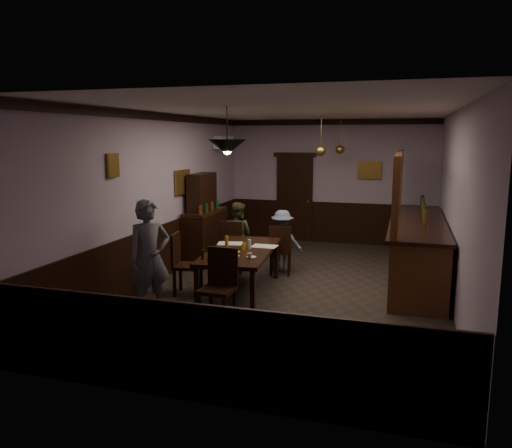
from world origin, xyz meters
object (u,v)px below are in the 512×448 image
at_px(dining_table, 241,253).
at_px(coffee_cup, 250,255).
at_px(pendant_brass_mid, 321,151).
at_px(chair_far_left, 233,244).
at_px(soda_can, 244,247).
at_px(chair_side, 183,261).
at_px(chair_near, 220,282).
at_px(chair_far_right, 280,248).
at_px(person_standing, 150,258).
at_px(person_seated_right, 282,241).
at_px(sideboard, 204,227).
at_px(pendant_brass_far, 340,150).
at_px(pendant_iron, 227,147).
at_px(person_seated_left, 237,236).
at_px(bar_counter, 417,248).

distance_m(dining_table, coffee_cup, 0.66).
bearing_deg(pendant_brass_mid, chair_far_left, -142.67).
bearing_deg(dining_table, soda_can, -32.22).
relative_size(chair_side, soda_can, 8.51).
bearing_deg(chair_near, chair_side, 138.18).
distance_m(dining_table, chair_far_right, 1.36).
relative_size(chair_far_left, chair_side, 0.99).
relative_size(chair_near, chair_side, 1.02).
height_order(chair_far_left, person_standing, person_standing).
xyz_separation_m(dining_table, chair_side, (-0.91, -0.29, -0.13)).
xyz_separation_m(chair_side, soda_can, (0.99, 0.24, 0.25)).
xyz_separation_m(person_seated_right, coffee_cup, (0.02, -2.14, 0.20)).
bearing_deg(sideboard, dining_table, -52.53).
height_order(soda_can, pendant_brass_mid, pendant_brass_mid).
relative_size(coffee_cup, soda_can, 0.67).
relative_size(chair_far_right, person_seated_right, 0.80).
xyz_separation_m(chair_side, person_standing, (-0.02, -1.05, 0.29)).
xyz_separation_m(pendant_brass_mid, pendant_brass_far, (0.20, 1.40, 0.00)).
relative_size(soda_can, pendant_iron, 0.18).
distance_m(dining_table, pendant_iron, 1.92).
distance_m(dining_table, pendant_brass_mid, 2.98).
xyz_separation_m(chair_near, soda_can, (-0.05, 1.26, 0.24)).
height_order(coffee_cup, pendant_brass_mid, pendant_brass_mid).
relative_size(sideboard, pendant_iron, 2.70).
bearing_deg(coffee_cup, chair_side, 162.63).
height_order(chair_near, person_standing, person_standing).
distance_m(dining_table, person_seated_right, 1.62).
bearing_deg(person_seated_right, coffee_cup, 90.27).
xyz_separation_m(pendant_iron, pendant_brass_far, (1.02, 4.53, -0.13)).
bearing_deg(person_seated_left, sideboard, -12.71).
bearing_deg(pendant_brass_far, chair_side, -116.49).
relative_size(dining_table, soda_can, 19.00).
bearing_deg(pendant_brass_mid, pendant_iron, -104.71).
xyz_separation_m(chair_near, bar_counter, (2.66, 3.01, 0.01)).
bearing_deg(chair_side, dining_table, -82.17).
distance_m(person_seated_right, pendant_iron, 3.01).
xyz_separation_m(coffee_cup, pendant_brass_far, (0.77, 4.29, 1.50)).
xyz_separation_m(chair_far_right, person_seated_left, (-0.93, 0.20, 0.14)).
distance_m(chair_far_right, person_seated_left, 0.96).
bearing_deg(soda_can, person_seated_left, 113.06).
bearing_deg(pendant_iron, soda_can, 89.72).
bearing_deg(chair_far_left, dining_table, 114.93).
relative_size(chair_near, coffee_cup, 13.07).
height_order(person_seated_left, coffee_cup, person_seated_left).
relative_size(chair_far_left, chair_near, 0.96).
xyz_separation_m(chair_far_right, soda_can, (-0.27, -1.35, 0.29)).
height_order(chair_side, soda_can, chair_side).
distance_m(soda_can, pendant_iron, 1.78).
bearing_deg(soda_can, chair_side, -166.23).
distance_m(chair_near, sideboard, 3.52).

